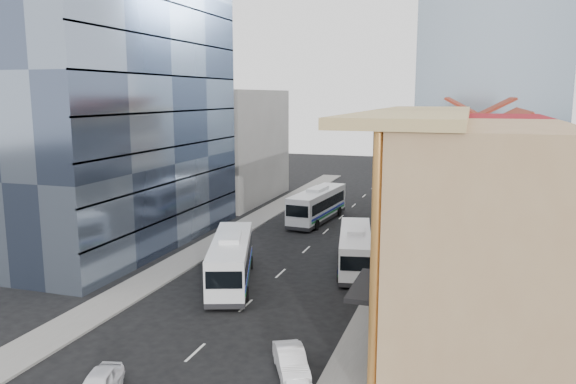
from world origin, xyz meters
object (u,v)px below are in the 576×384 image
(office_tower, at_px, (111,76))
(bus_right, at_px, (355,248))
(bus_left_far, at_px, (317,204))
(sedan_right, at_px, (291,362))
(shophouse_tan, at_px, (481,245))
(bus_left_near, at_px, (231,259))

(office_tower, xyz_separation_m, bus_right, (22.14, -1.06, -13.35))
(bus_left_far, distance_m, sedan_right, 33.68)
(shophouse_tan, distance_m, bus_right, 16.27)
(shophouse_tan, relative_size, office_tower, 0.47)
(bus_left_near, bearing_deg, bus_left_far, 68.97)
(office_tower, bearing_deg, bus_left_near, -26.80)
(bus_left_far, bearing_deg, bus_left_near, -86.43)
(bus_left_near, xyz_separation_m, bus_left_far, (0.65, 21.44, 0.05))
(bus_right, distance_m, sedan_right, 17.59)
(sedan_right, bearing_deg, office_tower, 112.94)
(office_tower, relative_size, bus_right, 2.92)
(office_tower, height_order, bus_right, office_tower)
(bus_left_near, bearing_deg, shophouse_tan, -41.37)
(shophouse_tan, bearing_deg, sedan_right, -151.50)
(office_tower, distance_m, bus_right, 25.88)
(office_tower, distance_m, bus_left_far, 24.48)
(bus_left_near, relative_size, sedan_right, 2.96)
(bus_left_far, bearing_deg, office_tower, -131.28)
(bus_left_far, xyz_separation_m, sedan_right, (7.50, -32.81, -1.23))
(bus_left_far, height_order, bus_right, bus_left_far)
(bus_left_near, relative_size, bus_left_far, 0.97)
(office_tower, bearing_deg, bus_left_far, 43.42)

